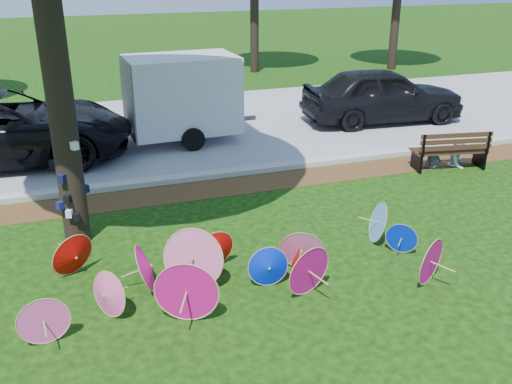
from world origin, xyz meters
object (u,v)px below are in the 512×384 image
(park_bench, at_px, (449,149))
(cargo_trailer, at_px, (182,94))
(dark_pickup, at_px, (382,95))
(person_right, at_px, (461,141))
(person_left, at_px, (435,148))
(parasol_pile, at_px, (236,264))

(park_bench, bearing_deg, cargo_trailer, 153.00)
(dark_pickup, bearing_deg, cargo_trailer, 94.70)
(cargo_trailer, height_order, person_right, cargo_trailer)
(cargo_trailer, relative_size, park_bench, 1.59)
(cargo_trailer, height_order, person_left, cargo_trailer)
(person_left, relative_size, person_right, 0.83)
(parasol_pile, bearing_deg, park_bench, 28.62)
(cargo_trailer, height_order, park_bench, cargo_trailer)
(dark_pickup, height_order, person_right, dark_pickup)
(parasol_pile, xyz_separation_m, person_right, (6.56, 3.44, 0.23))
(cargo_trailer, relative_size, person_right, 2.28)
(dark_pickup, xyz_separation_m, person_right, (-0.26, -4.03, -0.20))
(parasol_pile, bearing_deg, person_left, 30.40)
(dark_pickup, xyz_separation_m, person_left, (-0.96, -4.03, -0.30))
(parasol_pile, xyz_separation_m, cargo_trailer, (0.82, 7.44, 0.90))
(parasol_pile, relative_size, park_bench, 3.54)
(dark_pickup, bearing_deg, park_bench, 175.95)
(cargo_trailer, bearing_deg, parasol_pile, -98.62)
(person_left, bearing_deg, park_bench, 13.28)
(parasol_pile, relative_size, person_left, 6.13)
(parasol_pile, relative_size, person_right, 5.07)
(cargo_trailer, bearing_deg, person_right, -37.23)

